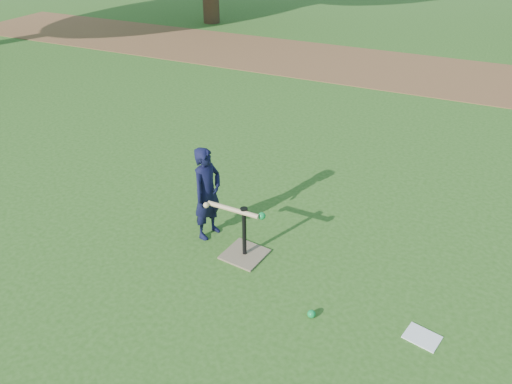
% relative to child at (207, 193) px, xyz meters
% --- Properties ---
extents(ground, '(80.00, 80.00, 0.00)m').
position_rel_child_xyz_m(ground, '(0.53, -0.19, -0.56)').
color(ground, '#285116').
rests_on(ground, ground).
extents(dirt_strip, '(24.00, 3.00, 0.01)m').
position_rel_child_xyz_m(dirt_strip, '(0.53, 7.31, -0.55)').
color(dirt_strip, brown).
rests_on(dirt_strip, ground).
extents(child, '(0.34, 0.45, 1.11)m').
position_rel_child_xyz_m(child, '(0.00, 0.00, 0.00)').
color(child, black).
rests_on(child, ground).
extents(wiffle_ball_ground, '(0.08, 0.08, 0.08)m').
position_rel_child_xyz_m(wiffle_ball_ground, '(1.53, -0.77, -0.52)').
color(wiffle_ball_ground, '#0C8637').
rests_on(wiffle_ball_ground, ground).
extents(clipboard, '(0.35, 0.29, 0.01)m').
position_rel_child_xyz_m(clipboard, '(2.52, -0.59, -0.55)').
color(clipboard, white).
rests_on(clipboard, ground).
extents(batting_tee, '(0.48, 0.48, 0.61)m').
position_rel_child_xyz_m(batting_tee, '(0.55, -0.19, -0.44)').
color(batting_tee, '#7E6950').
rests_on(batting_tee, ground).
extents(swing_action, '(0.69, 0.15, 0.09)m').
position_rel_child_xyz_m(swing_action, '(0.46, -0.20, 0.02)').
color(swing_action, tan).
rests_on(swing_action, ground).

